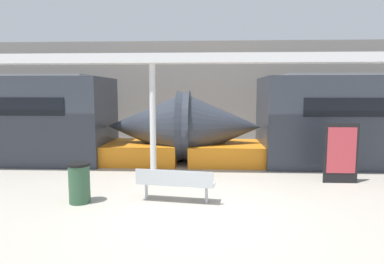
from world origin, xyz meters
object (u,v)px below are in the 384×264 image
Objects in this scene: bench_near at (175,182)px; poster_board at (341,153)px; trash_bin at (79,183)px; support_column_near at (153,121)px.

poster_board reaches higher than bench_near.
poster_board reaches higher than trash_bin.
trash_bin is at bearing -162.71° from poster_board.
support_column_near reaches higher than poster_board.
bench_near is at bearing 3.66° from trash_bin.
support_column_near is (-0.92, 2.50, 1.21)m from bench_near.
poster_board is at bearing 17.29° from trash_bin.
trash_bin reaches higher than bench_near.
poster_board is (6.72, 2.09, 0.39)m from trash_bin.
bench_near is 2.93m from support_column_near.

